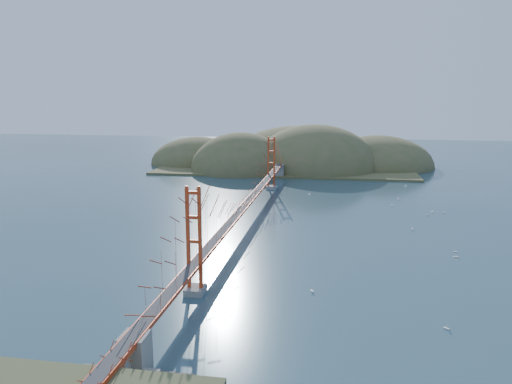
% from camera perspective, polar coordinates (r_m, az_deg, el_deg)
% --- Properties ---
extents(ground, '(320.00, 320.00, 0.00)m').
position_cam_1_polar(ground, '(82.61, -1.08, -3.53)').
color(ground, '#2C4958').
rests_on(ground, ground).
extents(bridge, '(2.20, 94.40, 12.00)m').
position_cam_1_polar(bridge, '(81.28, -1.08, 1.29)').
color(bridge, gray).
rests_on(bridge, ground).
extents(fort, '(3.70, 2.30, 1.75)m').
position_cam_1_polar(fort, '(39.55, -14.10, -20.18)').
color(fort, maroon).
rests_on(fort, ground).
extents(far_headlands, '(84.00, 58.00, 25.00)m').
position_cam_1_polar(far_headlands, '(149.06, 4.59, 3.09)').
color(far_headlands, brown).
rests_on(far_headlands, ground).
extents(sailboat_4, '(0.61, 0.61, 0.67)m').
position_cam_1_polar(sailboat_4, '(95.02, 19.51, -2.13)').
color(sailboat_4, white).
rests_on(sailboat_4, ground).
extents(sailboat_3, '(0.66, 0.66, 0.69)m').
position_cam_1_polar(sailboat_3, '(105.87, 6.12, -0.21)').
color(sailboat_3, white).
rests_on(sailboat_3, ground).
extents(sailboat_10, '(0.58, 0.58, 0.64)m').
position_cam_1_polar(sailboat_10, '(55.21, 6.42, -11.09)').
color(sailboat_10, white).
rests_on(sailboat_10, ground).
extents(sailboat_8, '(0.61, 0.61, 0.68)m').
position_cam_1_polar(sailboat_8, '(95.44, 20.66, -2.15)').
color(sailboat_8, white).
rests_on(sailboat_8, ground).
extents(sailboat_14, '(0.58, 0.58, 0.66)m').
position_cam_1_polar(sailboat_14, '(82.16, 17.42, -4.03)').
color(sailboat_14, white).
rests_on(sailboat_14, ground).
extents(sailboat_7, '(0.61, 0.51, 0.71)m').
position_cam_1_polar(sailboat_7, '(98.18, 15.25, -1.45)').
color(sailboat_7, white).
rests_on(sailboat_7, ground).
extents(sailboat_6, '(0.62, 0.62, 0.65)m').
position_cam_1_polar(sailboat_6, '(50.02, 20.94, -14.27)').
color(sailboat_6, white).
rests_on(sailboat_6, ground).
extents(sailboat_16, '(0.62, 0.62, 0.66)m').
position_cam_1_polar(sailboat_16, '(104.43, 15.95, -0.74)').
color(sailboat_16, white).
rests_on(sailboat_16, ground).
extents(sailboat_15, '(0.66, 0.66, 0.69)m').
position_cam_1_polar(sailboat_15, '(119.32, 16.74, 0.67)').
color(sailboat_15, white).
rests_on(sailboat_15, ground).
extents(sailboat_1, '(0.54, 0.54, 0.57)m').
position_cam_1_polar(sailboat_1, '(92.61, 19.05, -2.44)').
color(sailboat_1, white).
rests_on(sailboat_1, ground).
extents(sailboat_13, '(0.53, 0.50, 0.59)m').
position_cam_1_polar(sailboat_13, '(72.76, 21.85, -6.30)').
color(sailboat_13, white).
rests_on(sailboat_13, ground).
extents(sailboat_2, '(0.60, 0.52, 0.68)m').
position_cam_1_polar(sailboat_2, '(70.58, 21.91, -6.83)').
color(sailboat_2, white).
rests_on(sailboat_2, ground).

